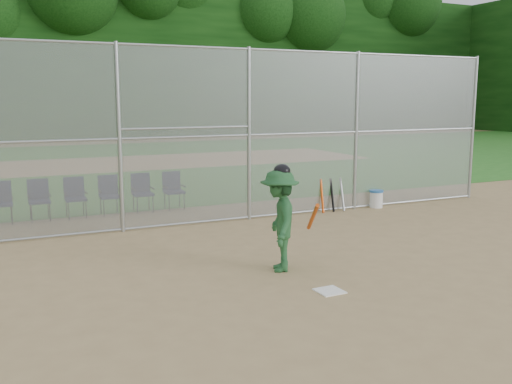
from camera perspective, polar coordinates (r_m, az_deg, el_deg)
name	(u,v)px	position (r m, az deg, el deg)	size (l,w,h in m)	color
ground	(326,287)	(8.87, 7.00, -9.44)	(100.00, 100.00, 0.00)	tan
grass_strip	(104,164)	(25.65, -14.96, 2.71)	(100.00, 100.00, 0.00)	#286E21
dirt_patch_far	(104,164)	(25.65, -14.96, 2.72)	(24.00, 24.00, 0.00)	tan
backstop_fence	(209,133)	(12.92, -4.76, 5.89)	(16.09, 0.09, 4.00)	gray
treeline	(90,38)	(27.58, -16.24, 14.55)	(81.00, 60.00, 11.00)	black
home_plate	(329,291)	(8.69, 7.36, -9.79)	(0.38, 0.38, 0.02)	white
batter_at_plate	(280,219)	(9.44, 2.38, -2.76)	(1.05, 1.38, 1.79)	#21532B
water_cooler	(376,199)	(15.32, 11.93, -0.65)	(0.36, 0.36, 0.46)	white
spare_bats	(332,195)	(14.55, 7.62, -0.31)	(0.66, 0.27, 0.85)	#D84C14
chair_2	(1,203)	(14.24, -24.12, -1.03)	(0.54, 0.52, 0.96)	#0F1539
chair_3	(39,200)	(14.27, -20.84, -0.79)	(0.54, 0.52, 0.96)	#0F1539
chair_4	(76,198)	(14.35, -17.59, -0.56)	(0.54, 0.52, 0.96)	#0F1539
chair_5	(110,195)	(14.48, -14.38, -0.33)	(0.54, 0.52, 0.96)	#0F1539
chair_6	(143,193)	(14.65, -11.25, -0.10)	(0.54, 0.52, 0.96)	#0F1539
chair_7	(174,191)	(14.87, -8.19, 0.12)	(0.54, 0.52, 0.96)	#0F1539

